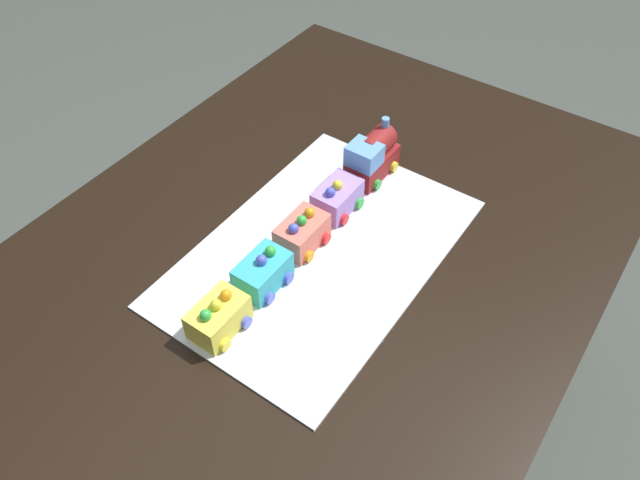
% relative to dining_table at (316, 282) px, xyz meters
% --- Properties ---
extents(ground_plane, '(8.00, 8.00, 0.00)m').
position_rel_dining_table_xyz_m(ground_plane, '(0.00, 0.00, -0.63)').
color(ground_plane, '#474C44').
extents(dining_table, '(1.40, 1.00, 0.74)m').
position_rel_dining_table_xyz_m(dining_table, '(0.00, 0.00, 0.00)').
color(dining_table, black).
rests_on(dining_table, ground).
extents(cake_board, '(0.60, 0.40, 0.00)m').
position_rel_dining_table_xyz_m(cake_board, '(0.01, 0.02, 0.11)').
color(cake_board, silver).
rests_on(cake_board, dining_table).
extents(cake_locomotive, '(0.14, 0.08, 0.12)m').
position_rel_dining_table_xyz_m(cake_locomotive, '(-0.24, -0.02, 0.16)').
color(cake_locomotive, maroon).
rests_on(cake_locomotive, cake_board).
extents(cake_car_hopper_lavender, '(0.10, 0.08, 0.07)m').
position_rel_dining_table_xyz_m(cake_car_hopper_lavender, '(-0.11, -0.02, 0.14)').
color(cake_car_hopper_lavender, '#AD84E0').
rests_on(cake_car_hopper_lavender, cake_board).
extents(cake_car_flatbed_coral, '(0.10, 0.08, 0.07)m').
position_rel_dining_table_xyz_m(cake_car_flatbed_coral, '(0.01, -0.02, 0.14)').
color(cake_car_flatbed_coral, '#F27260').
rests_on(cake_car_flatbed_coral, cake_board).
extents(cake_car_caboose_turquoise, '(0.10, 0.08, 0.07)m').
position_rel_dining_table_xyz_m(cake_car_caboose_turquoise, '(0.13, -0.02, 0.14)').
color(cake_car_caboose_turquoise, '#38B7C6').
rests_on(cake_car_caboose_turquoise, cake_board).
extents(cake_car_tanker_lemon, '(0.10, 0.08, 0.07)m').
position_rel_dining_table_xyz_m(cake_car_tanker_lemon, '(0.25, -0.02, 0.14)').
color(cake_car_tanker_lemon, '#F4E04C').
rests_on(cake_car_tanker_lemon, cake_board).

